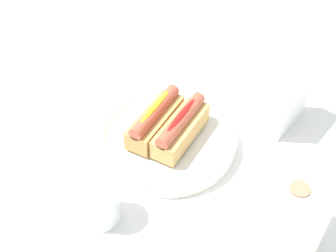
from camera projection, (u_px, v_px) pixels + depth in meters
The scene contains 7 objects.
ground_plane at pixel (169, 136), 0.89m from camera, with size 2.40×2.40×0.00m, color white.
serving_bowl at pixel (168, 139), 0.86m from camera, with size 0.27×0.27×0.03m.
hotdog_front at pixel (155, 119), 0.83m from camera, with size 0.16×0.08×0.06m.
hotdog_back at pixel (181, 127), 0.82m from camera, with size 0.16×0.08×0.06m.
water_glass at pixel (99, 203), 0.72m from camera, with size 0.07×0.07×0.09m.
paper_towel_roll at pixel (291, 215), 0.67m from camera, with size 0.11×0.11×0.13m.
napkin_box at pixel (288, 96), 0.86m from camera, with size 0.11×0.04×0.15m, color white.
Camera 1 is at (0.47, 0.41, 0.63)m, focal length 45.89 mm.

